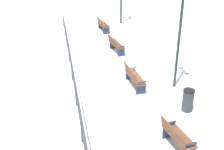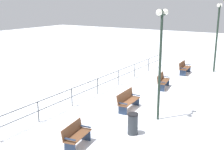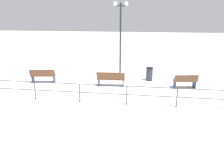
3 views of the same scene
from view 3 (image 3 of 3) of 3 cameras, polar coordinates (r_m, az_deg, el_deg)
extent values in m
plane|color=white|center=(13.42, -0.23, -2.75)|extent=(80.00, 80.00, 0.00)
cube|color=brown|center=(13.53, 18.43, -1.40)|extent=(0.69, 1.42, 0.04)
cube|color=brown|center=(13.25, 18.85, -0.83)|extent=(0.31, 1.36, 0.39)
cube|color=#23334C|center=(13.79, 20.62, -2.27)|extent=(0.44, 0.12, 0.46)
cube|color=#23334C|center=(13.41, 16.01, -2.36)|extent=(0.44, 0.12, 0.46)
cube|color=#23334C|center=(13.71, 20.73, -0.86)|extent=(0.44, 0.14, 0.04)
cube|color=#23334C|center=(13.33, 16.10, -0.91)|extent=(0.44, 0.14, 0.04)
cube|color=brown|center=(13.23, -0.27, -1.02)|extent=(0.58, 1.70, 0.04)
cube|color=brown|center=(12.92, -0.37, -0.27)|extent=(0.21, 1.68, 0.46)
cube|color=#23334C|center=(13.25, 2.92, -2.01)|extent=(0.44, 0.07, 0.44)
cube|color=#23334C|center=(13.37, -3.43, -1.85)|extent=(0.44, 0.07, 0.44)
cube|color=#23334C|center=(13.17, 2.95, -0.57)|extent=(0.44, 0.09, 0.04)
cube|color=#23334C|center=(13.29, -3.44, -0.42)|extent=(0.44, 0.09, 0.04)
cube|color=brown|center=(14.55, -17.44, -0.11)|extent=(0.70, 1.61, 0.04)
cube|color=brown|center=(14.27, -17.77, 0.53)|extent=(0.35, 1.55, 0.43)
cube|color=#23334C|center=(14.43, -14.78, -0.99)|extent=(0.41, 0.11, 0.46)
cube|color=#23334C|center=(14.81, -19.88, -0.99)|extent=(0.41, 0.11, 0.46)
cube|color=#23334C|center=(14.36, -14.86, 0.38)|extent=(0.42, 0.13, 0.04)
cube|color=#23334C|center=(14.74, -19.98, 0.35)|extent=(0.42, 0.13, 0.04)
cylinder|color=#1E2D23|center=(14.43, 2.19, 8.42)|extent=(0.11, 0.11, 4.84)
cylinder|color=#1E2D23|center=(14.32, 2.29, 17.58)|extent=(0.07, 0.68, 0.07)
sphere|color=white|center=(14.29, 3.73, 18.05)|extent=(0.27, 0.27, 0.27)
sphere|color=white|center=(14.36, 0.88, 18.07)|extent=(0.27, 0.27, 0.27)
cone|color=#1E2D23|center=(14.32, 2.30, 18.30)|extent=(0.16, 0.16, 0.12)
cylinder|color=#383D42|center=(10.63, 16.56, -5.78)|extent=(0.05, 0.05, 0.95)
cylinder|color=#383D42|center=(10.52, 3.88, -5.35)|extent=(0.05, 0.05, 0.95)
cylinder|color=#383D42|center=(10.92, -8.44, -4.69)|extent=(0.05, 0.05, 0.95)
cylinder|color=#383D42|center=(11.77, -19.41, -3.92)|extent=(0.05, 0.05, 0.95)
cylinder|color=#383D42|center=(10.50, -2.43, -2.62)|extent=(0.04, 20.96, 0.04)
cylinder|color=#383D42|center=(10.64, -2.40, -4.81)|extent=(0.04, 20.96, 0.04)
cylinder|color=#2D3338|center=(14.49, 9.71, 0.14)|extent=(0.42, 0.42, 0.83)
cylinder|color=black|center=(14.38, 9.79, 1.85)|extent=(0.44, 0.44, 0.06)
camera|label=1|loc=(13.24, 55.65, 16.81)|focal=46.22mm
camera|label=2|loc=(21.45, 37.47, 15.32)|focal=45.72mm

